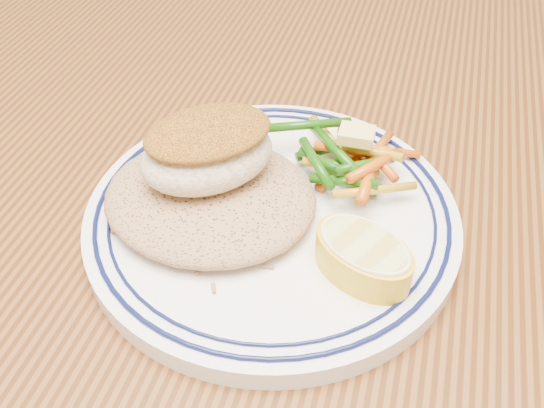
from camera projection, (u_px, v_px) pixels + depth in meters
The scene contains 7 objects.
dining_table at pixel (301, 293), 0.49m from camera, with size 1.50×0.90×0.75m.
plate at pixel (272, 216), 0.40m from camera, with size 0.25×0.25×0.02m.
rice_pilaf at pixel (210, 194), 0.39m from camera, with size 0.14×0.12×0.03m, color #99724C.
fish_fillet at pixel (207, 150), 0.38m from camera, with size 0.11×0.10×0.04m.
vegetable_pile at pixel (348, 158), 0.41m from camera, with size 0.11×0.10×0.03m.
butter_pat at pixel (357, 135), 0.40m from camera, with size 0.02×0.02×0.01m, color #F6DD78.
lemon_wedge at pixel (363, 256), 0.35m from camera, with size 0.08×0.08×0.02m.
Camera 1 is at (0.06, -0.30, 1.04)m, focal length 40.00 mm.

